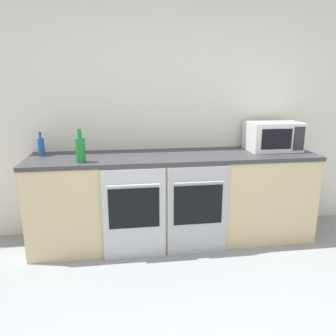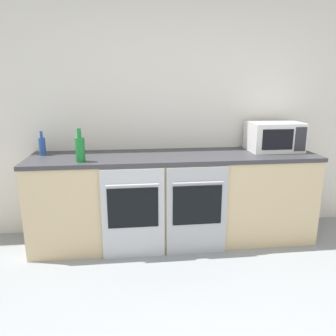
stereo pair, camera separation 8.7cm
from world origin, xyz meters
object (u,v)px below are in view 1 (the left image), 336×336
oven_left (134,214)px  bottle_green (80,149)px  bottle_blue (41,146)px  microwave (273,136)px  oven_right (198,211)px

oven_left → bottle_green: bottle_green is taller
bottle_blue → microwave: bearing=-1.2°
oven_left → microwave: microwave is taller
oven_left → bottle_blue: bottle_blue is taller
oven_left → oven_right: same height
bottle_green → bottle_blue: bottle_green is taller
oven_left → oven_right: size_ratio=1.00×
oven_right → bottle_blue: 1.65m
oven_right → bottle_green: 1.22m
oven_right → bottle_blue: bottle_blue is taller
bottle_green → bottle_blue: bearing=141.2°
oven_left → microwave: 1.68m
bottle_green → bottle_blue: (-0.41, 0.33, -0.03)m
microwave → bottle_blue: microwave is taller
oven_right → oven_left: bearing=180.0°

